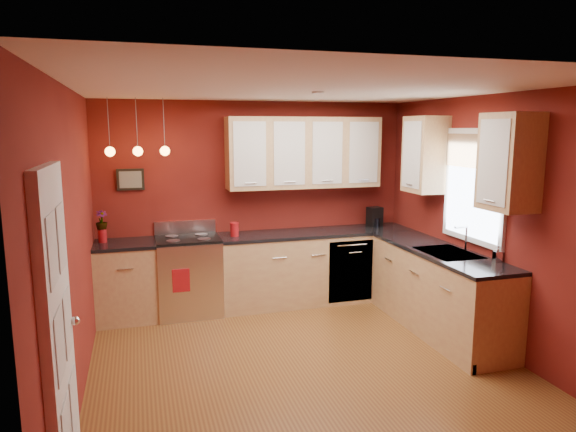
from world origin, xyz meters
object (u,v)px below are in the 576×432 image
object	(u,v)px
red_canister	(234,229)
gas_range	(189,275)
soap_pump	(498,254)
sink	(448,255)
coffee_maker	(375,218)

from	to	relation	value
red_canister	gas_range	bearing A→B (deg)	178.57
soap_pump	sink	bearing A→B (deg)	116.78
gas_range	coffee_maker	xyz separation A→B (m)	(2.52, 0.08, 0.58)
coffee_maker	soap_pump	distance (m)	2.09
coffee_maker	red_canister	bearing A→B (deg)	172.28
sink	coffee_maker	bearing A→B (deg)	93.65
soap_pump	red_canister	bearing A→B (deg)	139.36
sink	coffee_maker	xyz separation A→B (m)	(-0.10, 1.58, 0.15)
gas_range	sink	world-z (taller)	sink
red_canister	soap_pump	bearing A→B (deg)	-40.64
sink	red_canister	bearing A→B (deg)	144.06
sink	red_canister	xyz separation A→B (m)	(-2.05, 1.49, 0.11)
red_canister	sink	bearing A→B (deg)	-35.94
coffee_maker	soap_pump	bearing A→B (deg)	-91.06
gas_range	red_canister	xyz separation A→B (m)	(0.57, -0.01, 0.55)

